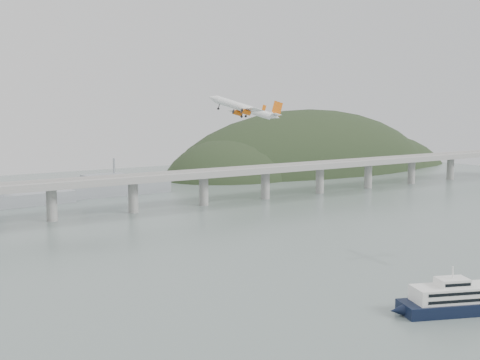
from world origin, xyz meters
TOP-DOWN VIEW (x-y plane):
  - ground at (0.00, 0.00)m, footprint 900.00×900.00m
  - bridge at (-1.15, 200.00)m, footprint 800.00×22.00m
  - headland at (285.18, 331.75)m, footprint 365.00×155.00m
  - ferry at (31.78, -32.13)m, footprint 76.27×37.77m
  - airliner at (10.05, 65.68)m, footprint 33.45×30.74m

SIDE VIEW (x-z plane):
  - headland at x=285.18m, z-range -97.34..58.66m
  - ground at x=0.00m, z-range 0.00..0.00m
  - ferry at x=31.78m, z-range -3.47..11.70m
  - bridge at x=-1.15m, z-range 5.70..29.60m
  - airliner at x=10.05m, z-range 58.18..70.22m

